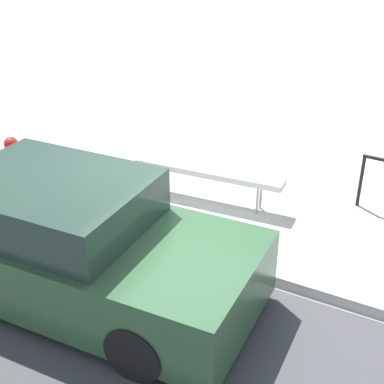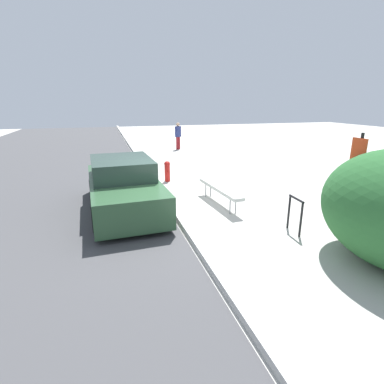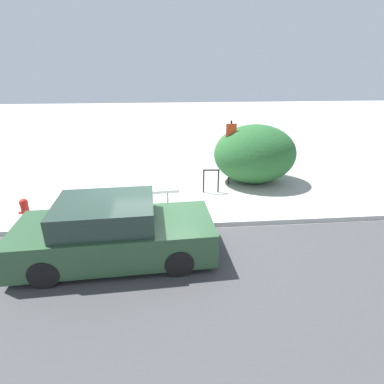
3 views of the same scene
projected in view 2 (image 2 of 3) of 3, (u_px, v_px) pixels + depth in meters
ground_plane at (177, 215)px, 7.88m from camera, size 60.00×60.00×0.00m
curb at (177, 213)px, 7.86m from camera, size 60.00×0.20×0.13m
bench at (220, 189)px, 8.58m from camera, size 2.32×0.49×0.53m
bike_rack at (295, 211)px, 6.72m from camera, size 0.55×0.08×0.83m
sign_post at (355, 179)px, 5.96m from camera, size 0.36×0.08×2.30m
fire_hydrant at (167, 171)px, 11.13m from camera, size 0.36×0.22×0.77m
pedestrian at (178, 135)px, 18.52m from camera, size 0.39×0.41×1.63m
parked_car_near at (123, 187)px, 8.17m from camera, size 4.31×1.94×1.40m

